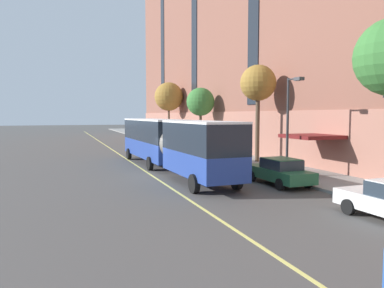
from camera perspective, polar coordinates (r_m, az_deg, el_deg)
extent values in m
plane|color=#4C4947|center=(25.18, -4.20, -4.82)|extent=(260.00, 260.00, 0.00)
cube|color=gray|center=(31.31, 10.08, -2.91)|extent=(4.62, 160.00, 0.15)
cube|color=#A56A58|center=(29.82, 16.74, 0.71)|extent=(0.14, 110.00, 4.40)
cube|color=maroon|center=(26.53, 17.86, 1.10)|extent=(3.20, 3.40, 0.24)
cube|color=#1E232B|center=(53.25, 0.35, 17.79)|extent=(0.10, 2.00, 22.55)
cube|color=#1E232B|center=(68.67, -4.51, 14.75)|extent=(0.10, 2.00, 22.55)
cube|color=navy|center=(31.05, -5.86, -0.67)|extent=(2.89, 11.21, 1.34)
cube|color=black|center=(30.95, -5.88, 2.07)|extent=(2.91, 11.21, 1.63)
cube|color=white|center=(30.93, -5.89, 3.69)|extent=(2.92, 11.21, 0.12)
cube|color=#19232D|center=(36.37, -8.28, 2.15)|extent=(2.29, 0.16, 1.23)
cube|color=orange|center=(36.35, -8.30, 3.41)|extent=(1.75, 0.12, 0.28)
cube|color=black|center=(36.51, -8.26, -0.82)|extent=(2.44, 0.21, 0.24)
cube|color=white|center=(36.30, -9.60, -0.47)|extent=(0.28, 0.07, 0.18)
cube|color=white|center=(36.70, -6.94, -0.39)|extent=(0.28, 0.07, 0.18)
cylinder|color=#595651|center=(25.22, -2.11, 0.02)|extent=(2.40, 1.09, 2.37)
cube|color=navy|center=(21.58, 1.47, -2.91)|extent=(2.74, 7.11, 1.34)
cube|color=black|center=(21.44, 1.48, 1.03)|extent=(2.76, 7.11, 1.63)
cube|color=white|center=(21.40, 1.48, 3.37)|extent=(2.77, 7.11, 0.12)
cylinder|color=black|center=(34.59, -9.60, -1.49)|extent=(0.34, 1.01, 1.00)
cylinder|color=black|center=(35.19, -5.63, -1.35)|extent=(0.34, 1.01, 1.00)
cylinder|color=black|center=(27.60, -6.44, -2.97)|extent=(0.34, 1.01, 1.00)
cylinder|color=black|center=(28.35, -1.57, -2.74)|extent=(0.34, 1.01, 1.00)
cylinder|color=black|center=(19.47, 0.32, -6.07)|extent=(0.34, 1.01, 1.00)
cylinder|color=black|center=(20.52, 6.82, -5.56)|extent=(0.34, 1.01, 1.00)
cube|color=#23603D|center=(22.43, 13.07, -4.42)|extent=(1.91, 4.79, 0.64)
cube|color=#232D38|center=(22.15, 13.44, -2.97)|extent=(1.65, 2.17, 0.56)
cube|color=#23603D|center=(22.12, 13.46, -2.20)|extent=(1.61, 2.07, 0.04)
cylinder|color=black|center=(23.26, 9.19, -4.84)|extent=(0.23, 0.64, 0.64)
cylinder|color=black|center=(24.19, 12.90, -4.54)|extent=(0.23, 0.64, 0.64)
cylinder|color=black|center=(20.78, 13.25, -6.02)|extent=(0.23, 0.64, 0.64)
cylinder|color=black|center=(21.82, 17.19, -5.60)|extent=(0.23, 0.64, 0.64)
cube|color=silver|center=(39.01, -1.61, -0.55)|extent=(1.84, 4.31, 0.64)
cube|color=#232D38|center=(38.76, -1.50, 0.30)|extent=(1.56, 1.96, 0.56)
cube|color=silver|center=(38.74, -1.50, 0.75)|extent=(1.53, 1.88, 0.04)
cylinder|color=black|center=(40.02, -3.37, -0.89)|extent=(0.24, 0.65, 0.64)
cylinder|color=black|center=(40.56, -1.12, -0.81)|extent=(0.24, 0.65, 0.64)
cylinder|color=black|center=(37.52, -2.13, -1.25)|extent=(0.24, 0.65, 0.64)
cylinder|color=black|center=(38.10, 0.25, -1.16)|extent=(0.24, 0.65, 0.64)
cylinder|color=black|center=(16.70, 22.73, -8.83)|extent=(0.24, 0.65, 0.64)
cylinder|color=black|center=(17.95, 26.77, -8.05)|extent=(0.24, 0.65, 0.64)
cube|color=navy|center=(46.84, -4.69, 0.28)|extent=(1.83, 4.57, 0.64)
cube|color=#232D38|center=(46.58, -4.62, 0.99)|extent=(1.61, 2.06, 0.56)
cube|color=navy|center=(46.56, -4.62, 1.36)|extent=(1.57, 1.97, 0.04)
cylinder|color=black|center=(48.01, -6.15, -0.01)|extent=(0.22, 0.64, 0.64)
cylinder|color=black|center=(48.45, -4.09, 0.04)|extent=(0.22, 0.64, 0.64)
cylinder|color=black|center=(45.27, -5.32, -0.28)|extent=(0.22, 0.64, 0.64)
cylinder|color=black|center=(45.74, -3.15, -0.22)|extent=(0.22, 0.64, 0.64)
cube|color=#B21E19|center=(56.22, -7.39, 0.96)|extent=(1.84, 4.55, 0.64)
cube|color=#232D38|center=(55.97, -7.35, 1.55)|extent=(1.58, 2.06, 0.56)
cube|color=#B21E19|center=(55.95, -7.35, 1.86)|extent=(1.54, 1.97, 0.04)
cylinder|color=black|center=(57.46, -8.49, 0.70)|extent=(0.23, 0.64, 0.64)
cylinder|color=black|center=(57.78, -6.82, 0.74)|extent=(0.23, 0.64, 0.64)
cylinder|color=black|center=(54.71, -7.98, 0.52)|extent=(0.23, 0.64, 0.64)
cylinder|color=black|center=(55.04, -6.23, 0.56)|extent=(0.23, 0.64, 0.64)
cube|color=#4C4C51|center=(31.51, 2.70, -1.76)|extent=(1.86, 4.72, 0.64)
cube|color=#232D38|center=(31.23, 2.86, -0.71)|extent=(1.59, 2.14, 0.56)
cube|color=#4C4C51|center=(31.21, 2.86, -0.16)|extent=(1.55, 2.05, 0.04)
cylinder|color=black|center=(32.62, 0.38, -2.11)|extent=(0.24, 0.65, 0.64)
cylinder|color=black|center=(33.20, 3.19, -2.00)|extent=(0.24, 0.65, 0.64)
cylinder|color=black|center=(29.90, 2.16, -2.71)|extent=(0.24, 0.65, 0.64)
cylinder|color=black|center=(30.53, 5.18, -2.58)|extent=(0.24, 0.65, 0.64)
cylinder|color=brown|center=(31.73, 9.95, 2.52)|extent=(0.35, 0.35, 5.73)
sphere|color=olive|center=(31.82, 10.04, 9.17)|extent=(2.97, 2.97, 2.97)
cylinder|color=brown|center=(43.87, 1.30, 2.32)|extent=(0.32, 0.32, 4.52)
sphere|color=#387533|center=(43.86, 1.31, 6.45)|extent=(3.28, 3.28, 3.28)
cylinder|color=brown|center=(56.53, -3.54, 3.27)|extent=(0.30, 0.30, 5.45)
sphere|color=olive|center=(56.59, -3.56, 7.22)|extent=(4.26, 4.26, 4.26)
cylinder|color=#2D2D30|center=(24.55, 14.35, 2.46)|extent=(0.16, 0.16, 6.22)
cylinder|color=#2D2D30|center=(24.18, 15.23, 9.56)|extent=(0.10, 1.10, 0.10)
cube|color=#3D3D3F|center=(23.73, 15.99, 9.52)|extent=(0.36, 0.60, 0.20)
cube|color=#E0D66B|center=(27.87, -7.44, -3.93)|extent=(0.16, 140.00, 0.01)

